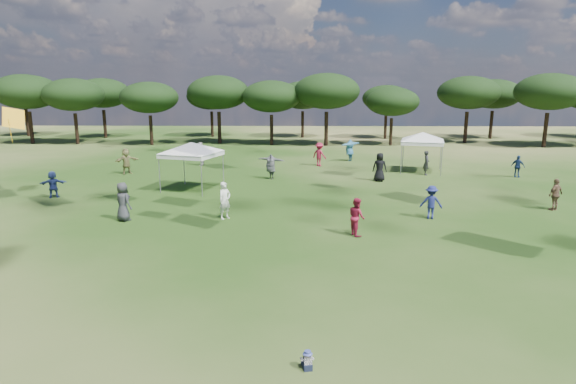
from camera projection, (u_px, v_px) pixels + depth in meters
name	position (u px, v px, depth m)	size (l,w,h in m)	color
tree_line	(317.00, 93.00, 53.43)	(108.78, 17.63, 7.77)	black
tent_left	(191.00, 144.00, 28.69)	(5.69, 5.69, 3.21)	gray
tent_right	(423.00, 134.00, 34.91)	(5.75, 5.75, 3.23)	gray
toddler	(307.00, 361.00, 10.67)	(0.33, 0.36, 0.46)	#161C31
festival_crowd	(289.00, 167.00, 32.20)	(30.23, 22.30, 1.91)	brown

